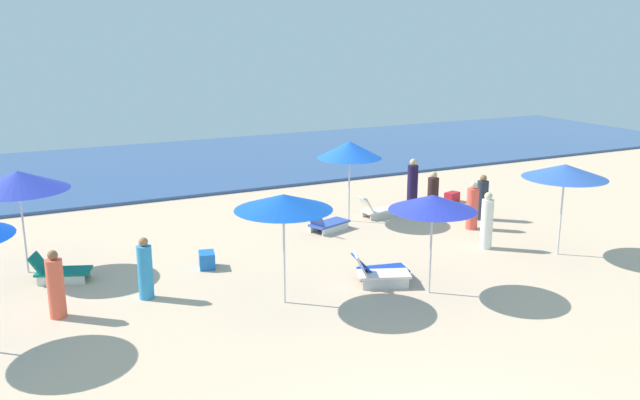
% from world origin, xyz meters
% --- Properties ---
extents(ocean, '(60.00, 12.56, 0.12)m').
position_xyz_m(ocean, '(0.00, 23.72, 0.06)').
color(ocean, '#325088').
rests_on(ocean, ground_plane).
extents(umbrella_0, '(2.09, 2.09, 2.64)m').
position_xyz_m(umbrella_0, '(4.74, 12.11, 2.37)').
color(umbrella_0, silver).
rests_on(umbrella_0, ground_plane).
extents(lounge_chair_0_0, '(1.29, 0.62, 0.75)m').
position_xyz_m(lounge_chair_0_0, '(5.77, 12.06, 0.26)').
color(lounge_chair_0_0, silver).
rests_on(lounge_chair_0_0, ground_plane).
extents(lounge_chair_0_1, '(1.52, 1.03, 0.73)m').
position_xyz_m(lounge_chair_0_1, '(3.56, 11.37, 0.25)').
color(lounge_chair_0_1, silver).
rests_on(lounge_chair_0_1, ground_plane).
extents(umbrella_1, '(2.21, 2.21, 2.57)m').
position_xyz_m(umbrella_1, '(0.15, 6.80, 2.39)').
color(umbrella_1, silver).
rests_on(umbrella_1, ground_plane).
extents(umbrella_2, '(2.46, 2.46, 2.69)m').
position_xyz_m(umbrella_2, '(-5.03, 11.56, 2.44)').
color(umbrella_2, silver).
rests_on(umbrella_2, ground_plane).
extents(lounge_chair_2_0, '(1.52, 1.10, 0.73)m').
position_xyz_m(lounge_chair_2_0, '(-4.36, 10.50, 0.27)').
color(lounge_chair_2_0, silver).
rests_on(lounge_chair_2_0, ground_plane).
extents(umbrella_4, '(2.05, 2.05, 2.41)m').
position_xyz_m(umbrella_4, '(3.48, 5.82, 2.22)').
color(umbrella_4, silver).
rests_on(umbrella_4, ground_plane).
extents(lounge_chair_4_0, '(1.47, 0.89, 0.67)m').
position_xyz_m(lounge_chair_4_0, '(2.85, 7.10, 0.26)').
color(lounge_chair_4_0, silver).
rests_on(lounge_chair_4_0, ground_plane).
extents(lounge_chair_4_1, '(1.50, 1.09, 0.83)m').
position_xyz_m(lounge_chair_4_1, '(2.65, 6.75, 0.30)').
color(lounge_chair_4_1, silver).
rests_on(lounge_chair_4_1, ground_plane).
extents(umbrella_6, '(2.28, 2.28, 2.57)m').
position_xyz_m(umbrella_6, '(8.36, 6.56, 2.37)').
color(umbrella_6, silver).
rests_on(umbrella_6, ground_plane).
extents(beachgoer_0, '(0.52, 0.52, 1.52)m').
position_xyz_m(beachgoer_0, '(7.77, 9.61, 0.70)').
color(beachgoer_0, '#F55545').
rests_on(beachgoer_0, ground_plane).
extents(beachgoer_1, '(0.46, 0.46, 1.68)m').
position_xyz_m(beachgoer_1, '(7.76, 12.93, 0.78)').
color(beachgoer_1, '#1D1437').
rests_on(beachgoer_1, ground_plane).
extents(beachgoer_2, '(0.43, 0.43, 1.53)m').
position_xyz_m(beachgoer_2, '(-4.61, 8.25, 0.71)').
color(beachgoer_2, '#F25F44').
rests_on(beachgoer_2, ground_plane).
extents(beachgoer_4, '(0.45, 0.45, 1.48)m').
position_xyz_m(beachgoer_4, '(-2.64, 8.47, 0.68)').
color(beachgoer_4, '#2F8ECD').
rests_on(beachgoer_4, ground_plane).
extents(beachgoer_5, '(0.43, 0.43, 1.65)m').
position_xyz_m(beachgoer_5, '(6.90, 7.88, 0.77)').
color(beachgoer_5, white).
rests_on(beachgoer_5, ground_plane).
extents(beachgoer_6, '(0.38, 0.38, 1.50)m').
position_xyz_m(beachgoer_6, '(7.64, 11.52, 0.69)').
color(beachgoer_6, '#321E1E').
rests_on(beachgoer_6, ground_plane).
extents(beachgoer_7, '(0.48, 0.48, 1.51)m').
position_xyz_m(beachgoer_7, '(8.76, 10.33, 0.69)').
color(beachgoer_7, '#262E3E').
rests_on(beachgoer_7, ground_plane).
extents(cooler_box_0, '(0.62, 0.50, 0.36)m').
position_xyz_m(cooler_box_0, '(9.31, 12.64, 0.18)').
color(cooler_box_0, red).
rests_on(cooler_box_0, ground_plane).
extents(cooler_box_1, '(0.51, 0.62, 0.42)m').
position_xyz_m(cooler_box_1, '(-0.77, 9.85, 0.21)').
color(cooler_box_1, blue).
rests_on(cooler_box_1, ground_plane).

